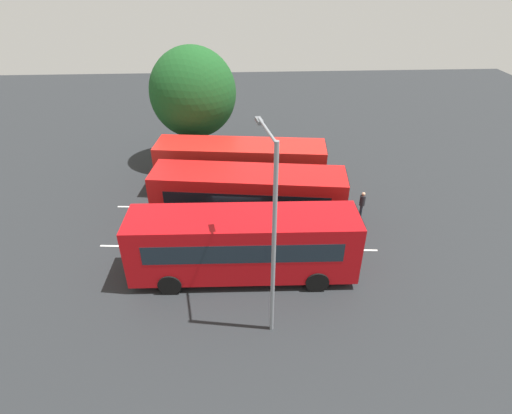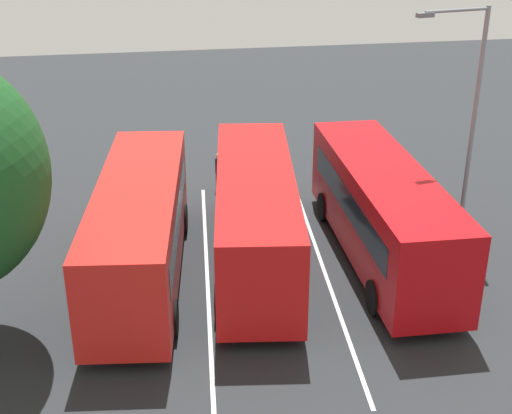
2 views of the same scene
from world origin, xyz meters
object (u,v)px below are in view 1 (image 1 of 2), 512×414
object	(u,v)px
bus_center_right	(241,166)
bus_center_left	(249,197)
bus_far_left	(244,244)
depot_tree	(193,93)
pedestrian	(362,203)
street_lamp	(272,231)

from	to	relation	value
bus_center_right	bus_center_left	bearing A→B (deg)	-78.12
bus_far_left	depot_tree	distance (m)	13.41
pedestrian	bus_center_left	bearing A→B (deg)	12.94
bus_far_left	pedestrian	xyz separation A→B (m)	(6.85, 4.65, -0.86)
bus_center_right	pedestrian	world-z (taller)	bus_center_right
bus_center_right	pedestrian	xyz separation A→B (m)	(6.80, -3.32, -0.86)
bus_center_right	street_lamp	distance (m)	11.50
bus_center_left	depot_tree	distance (m)	9.67
street_lamp	depot_tree	bearing A→B (deg)	4.18
bus_center_left	pedestrian	world-z (taller)	bus_center_left
bus_center_left	bus_far_left	bearing A→B (deg)	-87.63
bus_far_left	bus_center_right	distance (m)	7.97
bus_far_left	pedestrian	bearing A→B (deg)	35.60
bus_far_left	bus_center_left	size ratio (longest dim) A/B	0.98
depot_tree	pedestrian	bearing A→B (deg)	-39.04
bus_center_left	street_lamp	distance (m)	7.90
pedestrian	street_lamp	world-z (taller)	street_lamp
bus_center_left	depot_tree	bearing A→B (deg)	119.53
bus_far_left	depot_tree	bearing A→B (deg)	104.85
bus_far_left	bus_center_left	bearing A→B (deg)	86.21
street_lamp	depot_tree	world-z (taller)	street_lamp
street_lamp	depot_tree	distance (m)	16.27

